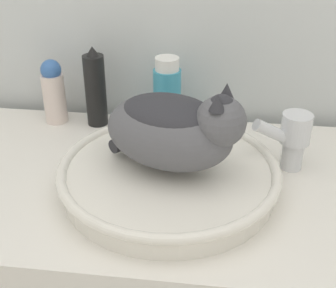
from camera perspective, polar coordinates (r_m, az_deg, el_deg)
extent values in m
cylinder|color=white|center=(0.91, 0.10, -4.16)|extent=(0.41, 0.41, 0.04)
torus|color=white|center=(0.89, 0.10, -2.96)|extent=(0.43, 0.43, 0.02)
ellipsoid|color=#56565B|center=(0.85, 0.10, 1.44)|extent=(0.28, 0.22, 0.14)
ellipsoid|color=#2D2D33|center=(0.84, 0.11, 3.70)|extent=(0.21, 0.17, 0.06)
sphere|color=#56565B|center=(0.80, 6.43, 2.73)|extent=(0.09, 0.09, 0.09)
sphere|color=#2D2D33|center=(0.79, 6.53, 4.32)|extent=(0.05, 0.05, 0.05)
cone|color=#2D2D33|center=(0.76, 6.03, 5.08)|extent=(0.03, 0.03, 0.03)
cone|color=#2D2D33|center=(0.81, 7.17, 6.41)|extent=(0.03, 0.03, 0.03)
cylinder|color=#2D2D33|center=(0.97, -2.84, 1.37)|extent=(0.13, 0.15, 0.03)
cylinder|color=silver|center=(1.00, 14.90, -1.26)|extent=(0.04, 0.04, 0.06)
cylinder|color=silver|center=(0.95, 12.99, 1.28)|extent=(0.10, 0.06, 0.07)
cylinder|color=silver|center=(0.97, 15.37, 1.86)|extent=(0.06, 0.06, 0.06)
cylinder|color=black|center=(1.13, -8.82, 6.44)|extent=(0.05, 0.05, 0.17)
cone|color=black|center=(1.10, -9.22, 11.13)|extent=(0.03, 0.03, 0.02)
cylinder|color=silver|center=(1.17, -13.66, 5.44)|extent=(0.05, 0.05, 0.12)
sphere|color=#3866AD|center=(1.15, -14.10, 8.78)|extent=(0.05, 0.05, 0.05)
cylinder|color=teal|center=(1.10, -0.10, 5.45)|extent=(0.06, 0.06, 0.15)
cylinder|color=white|center=(1.07, -0.11, 9.75)|extent=(0.06, 0.06, 0.03)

